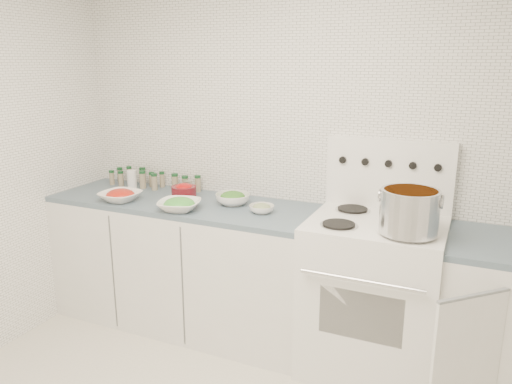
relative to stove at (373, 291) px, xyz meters
name	(u,v)px	position (x,y,z in m)	size (l,w,h in m)	color
room_walls	(193,134)	(-0.48, -1.19, 1.06)	(3.54, 3.04, 2.52)	white
counter_left	(185,263)	(-1.30, 0.00, -0.05)	(1.85, 0.62, 0.90)	white
stove	(373,291)	(0.00, 0.00, 0.00)	(0.76, 0.70, 1.36)	white
stock_pot	(409,209)	(0.19, -0.17, 0.58)	(0.32, 0.30, 0.23)	silver
bowl_tomato	(120,196)	(-1.68, -0.17, 0.44)	(0.27, 0.27, 0.09)	white
bowl_snowpea	(179,205)	(-1.20, -0.20, 0.44)	(0.32, 0.32, 0.09)	white
bowl_broccoli	(233,198)	(-0.96, 0.07, 0.45)	(0.30, 0.30, 0.09)	white
bowl_zucchini	(262,208)	(-0.71, -0.03, 0.43)	(0.19, 0.19, 0.06)	white
bowl_pepper	(184,191)	(-1.33, 0.06, 0.46)	(0.17, 0.17, 0.11)	#5C0F17
salt_canister	(132,179)	(-1.82, 0.14, 0.47)	(0.07, 0.07, 0.14)	white
tin_can	(187,187)	(-1.38, 0.20, 0.45)	(0.07, 0.07, 0.09)	#AAA290
spice_cluster	(151,179)	(-1.72, 0.23, 0.46)	(0.75, 0.15, 0.13)	gray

